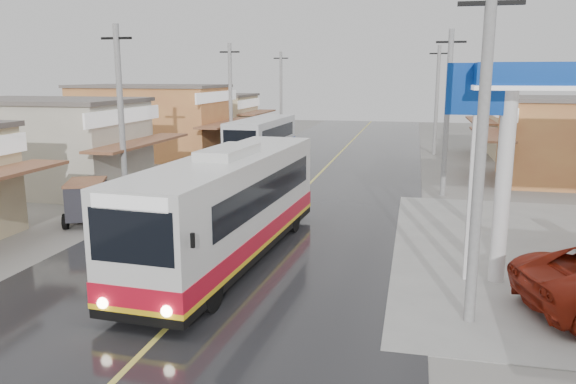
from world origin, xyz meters
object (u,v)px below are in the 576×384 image
at_px(coach_bus, 231,206).
at_px(second_bus, 262,139).
at_px(cyclist, 172,197).
at_px(tricycle_near, 86,199).
at_px(tyre_stack, 116,217).

distance_m(coach_bus, second_bus, 20.24).
height_order(coach_bus, cyclist, coach_bus).
height_order(coach_bus, second_bus, coach_bus).
relative_size(cyclist, tricycle_near, 0.89).
relative_size(coach_bus, tyre_stack, 14.69).
bearing_deg(tyre_stack, cyclist, 47.85).
relative_size(second_bus, tyre_stack, 11.25).
bearing_deg(tricycle_near, cyclist, 17.39).
height_order(second_bus, tricycle_near, second_bus).
xyz_separation_m(cyclist, tricycle_near, (-2.66, -2.29, 0.27)).
distance_m(second_bus, tricycle_near, 17.08).
relative_size(tricycle_near, tyre_stack, 3.13).
distance_m(tricycle_near, tyre_stack, 1.36).
height_order(cyclist, tricycle_near, cyclist).
bearing_deg(cyclist, tyre_stack, -114.49).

